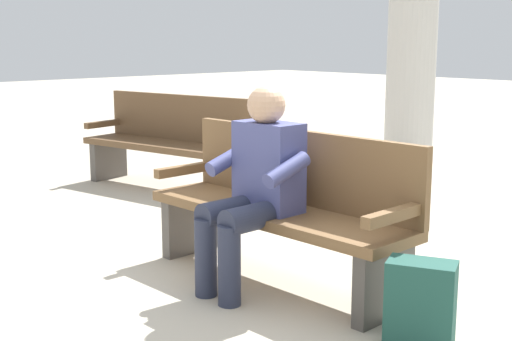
{
  "coord_description": "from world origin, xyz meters",
  "views": [
    {
      "loc": [
        -2.87,
        2.8,
        1.45
      ],
      "look_at": [
        -0.0,
        0.15,
        0.7
      ],
      "focal_mm": 48.83,
      "sensor_mm": 36.0,
      "label": 1
    }
  ],
  "objects_px": {
    "person_seated": "(255,183)",
    "backpack": "(421,305)",
    "bench_near": "(283,205)",
    "support_pillar": "(413,32)",
    "bench_far": "(169,141)"
  },
  "relations": [
    {
      "from": "person_seated",
      "to": "backpack",
      "type": "bearing_deg",
      "value": -179.11
    },
    {
      "from": "bench_near",
      "to": "support_pillar",
      "type": "distance_m",
      "value": 4.2
    },
    {
      "from": "person_seated",
      "to": "support_pillar",
      "type": "relative_size",
      "value": 0.39
    },
    {
      "from": "person_seated",
      "to": "bench_far",
      "type": "xyz_separation_m",
      "value": [
        2.65,
        -1.29,
        -0.17
      ]
    },
    {
      "from": "bench_near",
      "to": "person_seated",
      "type": "distance_m",
      "value": 0.29
    },
    {
      "from": "backpack",
      "to": "support_pillar",
      "type": "bearing_deg",
      "value": -54.11
    },
    {
      "from": "bench_near",
      "to": "backpack",
      "type": "distance_m",
      "value": 1.16
    },
    {
      "from": "backpack",
      "to": "bench_far",
      "type": "relative_size",
      "value": 0.23
    },
    {
      "from": "bench_near",
      "to": "backpack",
      "type": "bearing_deg",
      "value": 169.11
    },
    {
      "from": "person_seated",
      "to": "support_pillar",
      "type": "distance_m",
      "value": 4.37
    },
    {
      "from": "person_seated",
      "to": "bench_far",
      "type": "distance_m",
      "value": 2.95
    },
    {
      "from": "person_seated",
      "to": "backpack",
      "type": "xyz_separation_m",
      "value": [
        -1.11,
        -0.04,
        -0.42
      ]
    },
    {
      "from": "person_seated",
      "to": "bench_far",
      "type": "height_order",
      "value": "person_seated"
    },
    {
      "from": "bench_near",
      "to": "bench_far",
      "type": "height_order",
      "value": "same"
    },
    {
      "from": "bench_far",
      "to": "backpack",
      "type": "bearing_deg",
      "value": 150.83
    }
  ]
}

